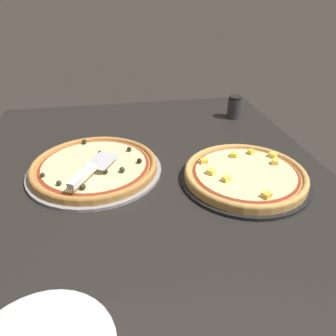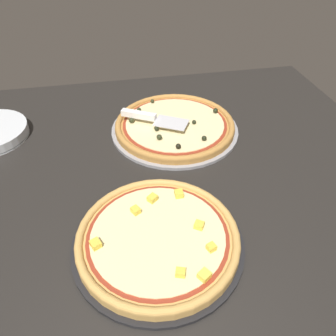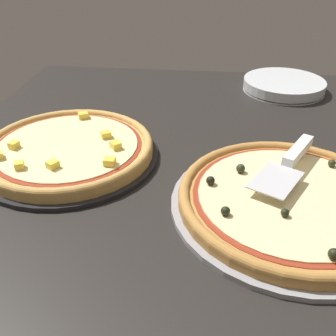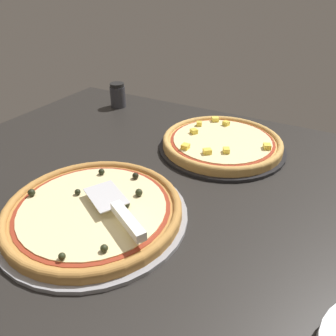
{
  "view_description": "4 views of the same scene",
  "coord_description": "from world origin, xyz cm",
  "px_view_note": "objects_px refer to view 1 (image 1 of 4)",
  "views": [
    {
      "loc": [
        87.34,
        -9.0,
        54.63
      ],
      "look_at": [
        0.54,
        6.41,
        3.0
      ],
      "focal_mm": 35.0,
      "sensor_mm": 36.0,
      "label": 1
    },
    {
      "loc": [
        13.98,
        75.36,
        62.33
      ],
      "look_at": [
        0.54,
        6.41,
        3.0
      ],
      "focal_mm": 35.0,
      "sensor_mm": 36.0,
      "label": 2
    },
    {
      "loc": [
        -65.31,
        -0.68,
        44.24
      ],
      "look_at": [
        0.54,
        6.41,
        3.0
      ],
      "focal_mm": 42.0,
      "sensor_mm": 36.0,
      "label": 3
    },
    {
      "loc": [
        36.82,
        -59.47,
        48.62
      ],
      "look_at": [
        0.54,
        6.41,
        3.0
      ],
      "focal_mm": 35.0,
      "sensor_mm": 36.0,
      "label": 4
    }
  ],
  "objects_px": {
    "pizza_front": "(94,166)",
    "serving_spatula": "(88,172)",
    "parmesan_shaker": "(234,107)",
    "pizza_back": "(245,174)"
  },
  "relations": [
    {
      "from": "pizza_front",
      "to": "serving_spatula",
      "type": "distance_m",
      "value": 0.1
    },
    {
      "from": "serving_spatula",
      "to": "parmesan_shaker",
      "type": "relative_size",
      "value": 2.25
    },
    {
      "from": "pizza_front",
      "to": "pizza_back",
      "type": "relative_size",
      "value": 1.08
    },
    {
      "from": "serving_spatula",
      "to": "pizza_back",
      "type": "bearing_deg",
      "value": 84.73
    },
    {
      "from": "pizza_back",
      "to": "parmesan_shaker",
      "type": "bearing_deg",
      "value": 163.69
    },
    {
      "from": "pizza_back",
      "to": "serving_spatula",
      "type": "relative_size",
      "value": 1.69
    },
    {
      "from": "parmesan_shaker",
      "to": "pizza_front",
      "type": "bearing_deg",
      "value": -58.25
    },
    {
      "from": "pizza_front",
      "to": "serving_spatula",
      "type": "xyz_separation_m",
      "value": [
        0.09,
        -0.01,
        0.03
      ]
    },
    {
      "from": "pizza_back",
      "to": "serving_spatula",
      "type": "bearing_deg",
      "value": -95.27
    },
    {
      "from": "pizza_back",
      "to": "parmesan_shaker",
      "type": "relative_size",
      "value": 3.8
    }
  ]
}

